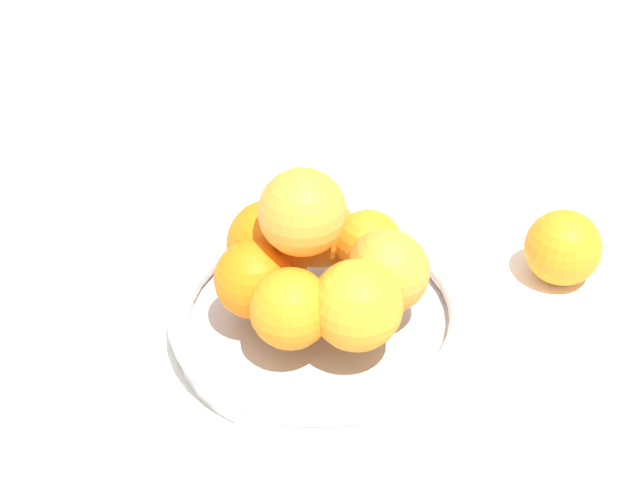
% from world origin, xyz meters
% --- Properties ---
extents(ground_plane, '(4.00, 4.00, 0.00)m').
position_xyz_m(ground_plane, '(0.00, 0.00, 0.00)').
color(ground_plane, white).
extents(fruit_bowl, '(0.29, 0.29, 0.04)m').
position_xyz_m(fruit_bowl, '(0.00, 0.00, 0.02)').
color(fruit_bowl, silver).
rests_on(fruit_bowl, ground_plane).
extents(orange_pile, '(0.19, 0.20, 0.14)m').
position_xyz_m(orange_pile, '(0.00, -0.00, 0.09)').
color(orange_pile, orange).
rests_on(orange_pile, fruit_bowl).
extents(stray_orange, '(0.08, 0.08, 0.08)m').
position_xyz_m(stray_orange, '(-0.22, 0.13, 0.04)').
color(stray_orange, orange).
rests_on(stray_orange, ground_plane).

